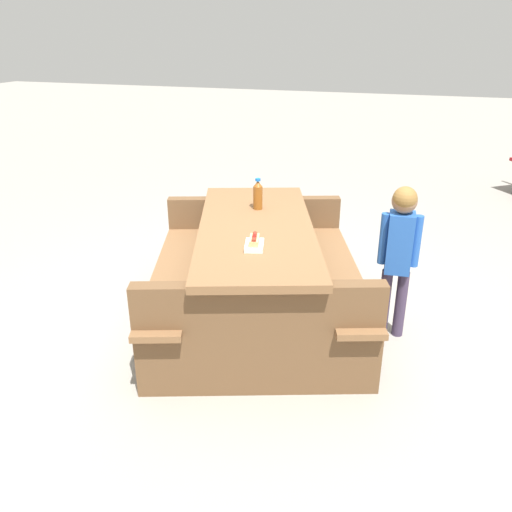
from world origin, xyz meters
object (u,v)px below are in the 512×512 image
Objects in this scene: soda_bottle at (258,195)px; hotdog_tray at (254,243)px; picnic_table at (256,267)px; child_in_coat at (400,243)px.

soda_bottle reaches higher than hotdog_tray.
child_in_coat reaches higher than picnic_table.
picnic_table is 0.51m from hotdog_tray.
hotdog_tray is 0.19× the size of child_in_coat.
child_in_coat is (-0.14, 0.94, 0.24)m from picnic_table.
child_in_coat is (0.20, 1.03, -0.17)m from soda_bottle.
soda_bottle is 0.21× the size of child_in_coat.
soda_bottle is 1.06m from child_in_coat.
child_in_coat is at bearing 78.98° from soda_bottle.
soda_bottle is at bearing -164.14° from hotdog_tray.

